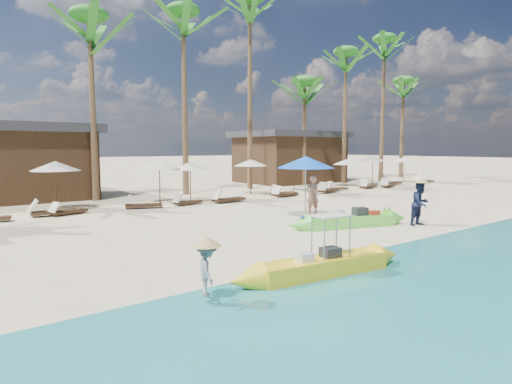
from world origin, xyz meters
TOP-DOWN VIEW (x-y plane):
  - ground at (0.00, 0.00)m, footprint 240.00×240.00m
  - wet_sand_strip at (0.00, -5.00)m, footprint 240.00×4.50m
  - green_canoe at (1.77, 0.35)m, footprint 5.51×2.00m
  - yellow_canoe at (-3.45, -3.32)m, footprint 5.43×1.13m
  - tourist at (2.79, 3.36)m, footprint 0.72×0.56m
  - vendor_green at (4.15, -1.07)m, footprint 0.86×0.69m
  - vendor_yellow at (-6.59, -3.35)m, footprint 0.59×0.76m
  - blue_umbrella at (1.81, 2.79)m, footprint 2.42×2.42m
  - resort_parasol_4 at (-5.98, 11.51)m, footprint 2.26×2.26m
  - lounger_4_left at (-5.99, 9.76)m, footprint 1.70×0.98m
  - lounger_4_right at (-6.60, 9.92)m, footprint 2.01×0.74m
  - resort_parasol_5 at (-1.05, 10.90)m, footprint 2.22×2.22m
  - lounger_5_left at (-2.59, 9.74)m, footprint 1.91×1.14m
  - resort_parasol_6 at (0.70, 10.74)m, footprint 2.11×2.11m
  - lounger_6_left at (-0.22, 9.52)m, footprint 1.68×0.75m
  - lounger_6_right at (1.99, 9.08)m, footprint 2.01×0.73m
  - resort_parasol_7 at (5.43, 11.56)m, footprint 2.17×2.17m
  - lounger_7_left at (6.23, 9.23)m, footprint 1.83×0.69m
  - lounger_7_right at (6.62, 9.93)m, footprint 1.86×0.99m
  - resort_parasol_8 at (9.11, 11.53)m, footprint 1.84×1.84m
  - lounger_8_left at (9.95, 9.18)m, footprint 2.00×1.01m
  - resort_parasol_9 at (14.47, 11.58)m, footprint 2.01×2.01m
  - lounger_9_left at (11.50, 9.91)m, footprint 1.76×0.83m
  - lounger_9_right at (14.49, 9.54)m, footprint 1.97×0.98m
  - resort_parasol_10 at (16.99, 11.09)m, footprint 2.24×2.24m
  - lounger_10_left at (16.27, 9.14)m, footprint 1.97×1.10m
  - lounger_10_right at (18.26, 10.34)m, footprint 1.94×0.91m
  - resort_parasol_11 at (21.25, 11.15)m, footprint 2.07×2.07m
  - lounger_11_left at (21.83, 9.66)m, footprint 2.01×0.77m
  - palm_3 at (-3.36, 14.27)m, footprint 2.08×2.08m
  - palm_4 at (2.15, 14.01)m, footprint 2.08×2.08m
  - palm_5 at (7.45, 14.38)m, footprint 2.08×2.08m
  - palm_6 at (12.84, 14.52)m, footprint 2.08×2.08m
  - palm_7 at (16.57, 13.68)m, footprint 2.08×2.08m
  - palm_8 at (21.07, 13.33)m, footprint 2.08×2.08m
  - palm_9 at (26.21, 14.81)m, footprint 2.08×2.08m
  - pavilion_east at (14.00, 17.50)m, footprint 8.80×6.60m

SIDE VIEW (x-z plane):
  - ground at x=0.00m, z-range 0.00..0.00m
  - wet_sand_strip at x=0.00m, z-range 0.00..0.01m
  - lounger_6_left at x=-0.22m, z-range -0.09..0.46m
  - lounger_4_left at x=-5.99m, z-range -0.09..0.46m
  - lounger_9_left at x=11.50m, z-range -0.10..0.48m
  - lounger_7_right at x=6.62m, z-range -0.10..0.50m
  - lounger_7_left at x=6.23m, z-range -0.10..0.51m
  - lounger_5_left at x=-2.59m, z-range -0.10..0.52m
  - lounger_10_right at x=18.26m, z-range -0.11..0.53m
  - lounger_10_left at x=16.27m, z-range -0.11..0.53m
  - lounger_9_right at x=14.49m, z-range -0.11..0.54m
  - lounger_8_left at x=9.95m, z-range -0.11..0.54m
  - lounger_11_left at x=21.83m, z-range -0.11..0.56m
  - lounger_4_right at x=-6.60m, z-range -0.11..0.56m
  - lounger_6_right at x=1.99m, z-range -0.11..0.56m
  - yellow_canoe at x=-3.45m, z-range -0.48..0.94m
  - green_canoe at x=1.77m, z-range -0.12..0.60m
  - vendor_yellow at x=-6.59m, z-range 0.18..1.21m
  - vendor_green at x=4.15m, z-range 0.00..1.71m
  - tourist at x=2.79m, z-range 0.00..1.73m
  - resort_parasol_8 at x=9.11m, z-range 0.76..2.65m
  - resort_parasol_9 at x=14.47m, z-range 0.83..2.90m
  - resort_parasol_11 at x=21.25m, z-range 0.86..2.99m
  - resort_parasol_6 at x=0.70m, z-range 0.87..3.05m
  - resort_parasol_7 at x=5.43m, z-range 0.90..3.13m
  - resort_parasol_5 at x=-1.05m, z-range 0.92..3.21m
  - resort_parasol_10 at x=16.99m, z-range 0.93..3.24m
  - resort_parasol_4 at x=-5.98m, z-range 0.94..3.27m
  - pavilion_east at x=14.00m, z-range 0.05..4.35m
  - blue_umbrella at x=1.81m, z-range 1.05..3.66m
  - palm_6 at x=12.84m, z-range 2.79..11.31m
  - palm_9 at x=26.21m, z-range 3.14..12.97m
  - palm_3 at x=-3.36m, z-range 3.32..13.83m
  - palm_7 at x=16.57m, z-range 3.46..14.53m
  - palm_4 at x=2.15m, z-range 3.60..15.30m
  - palm_8 at x=21.07m, z-range 3.83..16.53m
  - palm_5 at x=7.45m, z-range 4.02..17.62m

